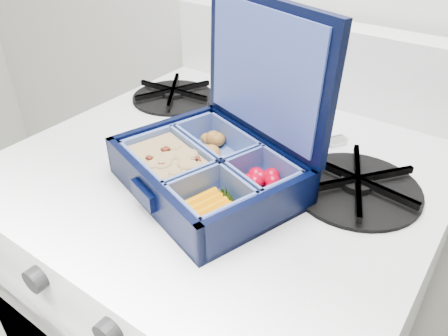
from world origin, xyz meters
The scene contains 4 objects.
bento_box centered at (-0.52, 1.60, 0.92)m, with size 0.23×0.18×0.05m, color black, non-canonical shape.
burner_grate centered at (-0.36, 1.71, 0.90)m, with size 0.17×0.17×0.02m, color black.
burner_grate_rear centered at (-0.75, 1.78, 0.90)m, with size 0.15×0.15×0.02m, color black.
fork centered at (-0.48, 1.74, 0.89)m, with size 0.02×0.18×0.01m, color #B8B8B8, non-canonical shape.
Camera 1 is at (-0.23, 1.23, 1.24)m, focal length 35.00 mm.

